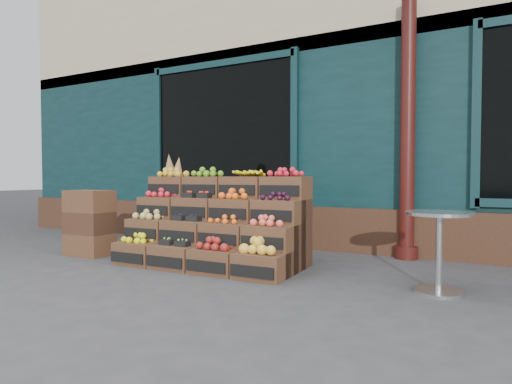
% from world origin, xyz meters
% --- Properties ---
extents(ground, '(60.00, 60.00, 0.00)m').
position_xyz_m(ground, '(0.00, 0.00, 0.00)').
color(ground, '#38383B').
rests_on(ground, ground).
extents(shop_facade, '(12.00, 6.24, 4.80)m').
position_xyz_m(shop_facade, '(0.00, 5.11, 2.40)').
color(shop_facade, black).
rests_on(shop_facade, ground).
extents(crate_display, '(2.13, 1.07, 1.32)m').
position_xyz_m(crate_display, '(-0.73, 0.68, 0.41)').
color(crate_display, '#4D301E').
rests_on(crate_display, ground).
extents(spare_crates, '(0.57, 0.40, 0.85)m').
position_xyz_m(spare_crates, '(-2.48, 0.37, 0.42)').
color(spare_crates, '#4D301E').
rests_on(spare_crates, ground).
extents(bistro_table, '(0.57, 0.57, 0.72)m').
position_xyz_m(bistro_table, '(1.71, 0.52, 0.45)').
color(bistro_table, silver).
rests_on(bistro_table, ground).
extents(shopkeeper, '(0.92, 0.75, 2.19)m').
position_xyz_m(shopkeeper, '(-1.27, 2.90, 1.09)').
color(shopkeeper, '#154A18').
rests_on(shopkeeper, ground).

